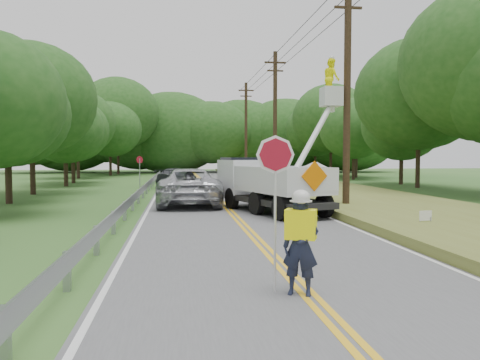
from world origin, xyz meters
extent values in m
plane|color=#2D5922|center=(0.00, 0.00, 0.00)|extent=(140.00, 140.00, 0.00)
cube|color=#535356|center=(0.00, 14.00, 0.01)|extent=(7.20, 96.00, 0.02)
cube|color=yellow|center=(-0.10, 14.00, 0.02)|extent=(0.12, 96.00, 0.00)
cube|color=yellow|center=(0.10, 14.00, 0.02)|extent=(0.12, 96.00, 0.00)
cube|color=silver|center=(-3.45, 14.00, 0.02)|extent=(0.12, 96.00, 0.00)
cube|color=silver|center=(3.45, 14.00, 0.02)|extent=(0.12, 96.00, 0.00)
cube|color=gray|center=(-4.10, -5.00, 0.35)|extent=(0.12, 0.14, 0.70)
cube|color=gray|center=(-4.10, -2.00, 0.35)|extent=(0.12, 0.14, 0.70)
cube|color=gray|center=(-4.10, 1.00, 0.35)|extent=(0.12, 0.14, 0.70)
cube|color=gray|center=(-4.10, 4.00, 0.35)|extent=(0.12, 0.14, 0.70)
cube|color=gray|center=(-4.10, 7.00, 0.35)|extent=(0.12, 0.14, 0.70)
cube|color=gray|center=(-4.10, 10.00, 0.35)|extent=(0.12, 0.14, 0.70)
cube|color=gray|center=(-4.10, 13.00, 0.35)|extent=(0.12, 0.14, 0.70)
cube|color=gray|center=(-4.10, 16.00, 0.35)|extent=(0.12, 0.14, 0.70)
cube|color=gray|center=(-4.10, 19.00, 0.35)|extent=(0.12, 0.14, 0.70)
cube|color=gray|center=(-4.10, 22.00, 0.35)|extent=(0.12, 0.14, 0.70)
cube|color=gray|center=(-4.10, 25.00, 0.35)|extent=(0.12, 0.14, 0.70)
cube|color=gray|center=(-4.10, 28.00, 0.35)|extent=(0.12, 0.14, 0.70)
cube|color=gray|center=(-4.10, 31.00, 0.35)|extent=(0.12, 0.14, 0.70)
cube|color=gray|center=(-4.10, 34.00, 0.35)|extent=(0.12, 0.14, 0.70)
cube|color=gray|center=(-4.10, 37.00, 0.35)|extent=(0.12, 0.14, 0.70)
cube|color=gray|center=(-4.00, 15.00, 0.60)|extent=(0.05, 48.00, 0.34)
cylinder|color=black|center=(5.00, 9.00, 5.00)|extent=(0.30, 0.30, 10.00)
cube|color=black|center=(5.00, 9.00, 8.60)|extent=(1.20, 0.10, 0.10)
cylinder|color=black|center=(5.00, 24.00, 5.00)|extent=(0.30, 0.30, 10.00)
cube|color=black|center=(5.00, 24.00, 9.20)|extent=(1.60, 0.12, 0.12)
cube|color=black|center=(5.00, 24.00, 8.60)|extent=(1.20, 0.10, 0.10)
cylinder|color=black|center=(5.00, 39.00, 5.00)|extent=(0.30, 0.30, 10.00)
cube|color=black|center=(5.00, 39.00, 9.20)|extent=(1.60, 0.12, 0.12)
cube|color=black|center=(5.00, 39.00, 8.60)|extent=(1.20, 0.10, 0.10)
cylinder|color=black|center=(4.30, 17.50, 9.10)|extent=(0.03, 43.00, 0.03)
cylinder|color=black|center=(5.00, 17.50, 9.10)|extent=(0.03, 43.00, 0.03)
cylinder|color=black|center=(5.70, 17.50, 9.10)|extent=(0.03, 43.00, 0.03)
cube|color=brown|center=(7.10, 14.00, 0.15)|extent=(7.00, 96.00, 0.30)
cylinder|color=#332319|center=(-10.39, 13.86, 1.28)|extent=(0.32, 0.32, 2.57)
ellipsoid|color=#1E4B18|center=(-10.39, 13.86, 4.42)|extent=(5.99, 5.99, 5.27)
cylinder|color=#332319|center=(-10.87, 19.38, 1.66)|extent=(0.32, 0.32, 3.33)
ellipsoid|color=#1E4B18|center=(-10.87, 19.38, 5.73)|extent=(7.77, 7.77, 6.83)
cylinder|color=#332319|center=(-10.67, 27.04, 1.26)|extent=(0.32, 0.32, 2.52)
ellipsoid|color=#1E4B18|center=(-10.67, 27.04, 4.34)|extent=(5.88, 5.88, 5.17)
cylinder|color=#332319|center=(-10.99, 31.09, 1.31)|extent=(0.32, 0.32, 2.61)
ellipsoid|color=#1E4B18|center=(-10.99, 31.09, 4.50)|extent=(6.10, 6.10, 5.37)
cylinder|color=#332319|center=(-12.26, 39.42, 1.64)|extent=(0.32, 0.32, 3.28)
ellipsoid|color=#1E4B18|center=(-12.26, 39.42, 5.66)|extent=(7.66, 7.66, 6.74)
cylinder|color=#332319|center=(-9.98, 46.09, 1.57)|extent=(0.32, 0.32, 3.14)
ellipsoid|color=#1E4B18|center=(-9.98, 46.09, 5.41)|extent=(7.32, 7.32, 6.45)
cylinder|color=#332319|center=(-9.61, 50.37, 2.21)|extent=(0.32, 0.32, 4.42)
ellipsoid|color=#1E4B18|center=(-9.61, 50.37, 7.60)|extent=(10.30, 10.30, 9.07)
cylinder|color=#332319|center=(15.16, 21.86, 1.98)|extent=(0.32, 0.32, 3.95)
ellipsoid|color=#1E4B18|center=(15.16, 21.86, 6.80)|extent=(9.22, 9.22, 8.11)
cylinder|color=#332319|center=(15.86, 25.83, 1.39)|extent=(0.32, 0.32, 2.79)
ellipsoid|color=#1E4B18|center=(15.86, 25.83, 4.80)|extent=(6.50, 6.50, 5.72)
cylinder|color=#332319|center=(14.85, 33.69, 1.44)|extent=(0.32, 0.32, 2.87)
ellipsoid|color=#1E4B18|center=(14.85, 33.69, 4.95)|extent=(6.71, 6.71, 5.90)
cylinder|color=#332319|center=(16.63, 37.58, 1.70)|extent=(0.32, 0.32, 3.40)
ellipsoid|color=#1E4B18|center=(16.63, 37.58, 5.86)|extent=(7.94, 7.94, 6.99)
cylinder|color=#332319|center=(15.30, 41.97, 1.92)|extent=(0.32, 0.32, 3.83)
ellipsoid|color=#1E4B18|center=(15.30, 41.97, 6.60)|extent=(8.95, 8.95, 7.87)
cylinder|color=#332319|center=(14.83, 46.63, 1.61)|extent=(0.32, 0.32, 3.21)
ellipsoid|color=#1E4B18|center=(14.83, 46.63, 5.53)|extent=(7.50, 7.50, 6.60)
ellipsoid|color=#1E4B18|center=(-21.00, 55.26, 5.50)|extent=(11.84, 8.88, 8.88)
ellipsoid|color=#1E4B18|center=(-17.04, 57.94, 5.50)|extent=(14.30, 10.73, 10.73)
ellipsoid|color=#1E4B18|center=(-12.14, 57.28, 5.50)|extent=(11.03, 8.27, 8.27)
ellipsoid|color=#1E4B18|center=(-7.32, 56.41, 5.50)|extent=(13.65, 10.24, 10.24)
ellipsoid|color=#1E4B18|center=(-2.99, 56.15, 5.50)|extent=(15.14, 11.35, 11.35)
ellipsoid|color=#1E4B18|center=(2.46, 54.40, 5.50)|extent=(11.43, 8.58, 8.58)
ellipsoid|color=#1E4B18|center=(7.06, 57.79, 5.50)|extent=(13.21, 9.91, 9.91)
ellipsoid|color=#1E4B18|center=(13.51, 56.98, 5.50)|extent=(13.63, 10.22, 10.22)
ellipsoid|color=#1E4B18|center=(17.44, 56.09, 5.50)|extent=(11.00, 8.25, 8.25)
ellipsoid|color=#1E4B18|center=(22.13, 54.07, 5.50)|extent=(14.37, 10.78, 10.78)
imported|color=#191E33|center=(-0.14, -2.81, 0.84)|extent=(0.71, 0.60, 1.65)
cube|color=#E1E207|center=(-0.14, -2.81, 1.22)|extent=(0.59, 0.49, 0.50)
ellipsoid|color=silver|center=(-0.14, -2.81, 1.68)|extent=(0.31, 0.31, 0.25)
cylinder|color=#B7B7B7|center=(-0.53, -2.58, 1.17)|extent=(0.04, 0.04, 2.30)
cylinder|color=maroon|center=(-0.53, -2.58, 2.38)|extent=(0.66, 0.05, 0.66)
cylinder|color=black|center=(1.50, 6.10, 0.48)|extent=(0.55, 0.96, 0.91)
cylinder|color=black|center=(3.31, 6.68, 0.48)|extent=(0.55, 0.96, 0.91)
cylinder|color=black|center=(0.91, 7.91, 0.48)|extent=(0.55, 0.96, 0.91)
cylinder|color=black|center=(2.72, 8.49, 0.48)|extent=(0.55, 0.96, 0.91)
cylinder|color=black|center=(0.18, 10.17, 0.48)|extent=(0.55, 0.96, 0.91)
cylinder|color=black|center=(1.99, 10.75, 0.48)|extent=(0.55, 0.96, 0.91)
cube|color=black|center=(1.73, 8.47, 0.54)|extent=(3.77, 6.40, 0.24)
cube|color=silver|center=(1.93, 7.84, 1.02)|extent=(3.42, 4.83, 0.21)
cube|color=silver|center=(0.91, 7.51, 1.49)|extent=(1.40, 4.18, 0.86)
cube|color=silver|center=(2.96, 8.17, 1.49)|extent=(1.40, 4.18, 0.86)
cube|color=silver|center=(2.60, 5.77, 1.49)|extent=(2.10, 0.72, 0.86)
cube|color=silver|center=(0.94, 10.91, 1.30)|extent=(2.59, 2.37, 1.71)
cube|color=black|center=(0.88, 11.09, 1.92)|extent=(2.19, 1.76, 0.71)
cube|color=silver|center=(2.26, 6.84, 1.49)|extent=(1.08, 1.08, 0.76)
cube|color=silver|center=(4.30, 9.00, 4.85)|extent=(0.81, 0.81, 0.81)
imported|color=#E1E207|center=(4.30, 9.00, 5.62)|extent=(0.62, 0.80, 1.65)
cube|color=orange|center=(2.62, 5.71, 1.64)|extent=(1.04, 0.37, 1.08)
imported|color=#B2B4B9|center=(-1.63, 12.07, 0.89)|extent=(2.98, 6.28, 1.73)
imported|color=#3D4145|center=(-2.24, 25.25, 0.71)|extent=(3.44, 5.16, 1.39)
cylinder|color=gray|center=(-4.65, 20.94, 1.09)|extent=(0.06, 0.06, 2.18)
cylinder|color=maroon|center=(-4.65, 20.94, 2.08)|extent=(0.42, 0.31, 0.49)
cube|color=white|center=(5.49, 3.30, 0.49)|extent=(0.44, 0.10, 0.31)
cylinder|color=gray|center=(5.31, 3.30, 0.22)|extent=(0.02, 0.02, 0.44)
cylinder|color=gray|center=(5.67, 3.30, 0.22)|extent=(0.02, 0.02, 0.44)
camera|label=1|loc=(-2.17, -10.43, 2.37)|focal=35.28mm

